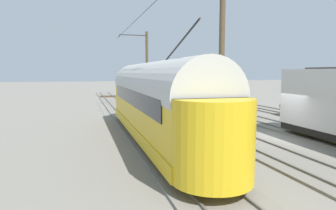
% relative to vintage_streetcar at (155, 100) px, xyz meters
% --- Properties ---
extents(ground_plane, '(220.00, 220.00, 0.00)m').
position_rel_vintage_streetcar_xyz_m(ground_plane, '(-7.02, 1.03, -2.26)').
color(ground_plane, gray).
extents(track_adjacent_siding, '(2.80, 80.00, 0.18)m').
position_rel_vintage_streetcar_xyz_m(track_adjacent_siding, '(-9.37, 0.72, -2.21)').
color(track_adjacent_siding, slate).
rests_on(track_adjacent_siding, ground).
extents(track_third_siding, '(2.80, 80.00, 0.18)m').
position_rel_vintage_streetcar_xyz_m(track_third_siding, '(-4.68, 0.72, -2.21)').
color(track_third_siding, slate).
rests_on(track_third_siding, ground).
extents(track_outer_siding, '(2.80, 80.00, 0.18)m').
position_rel_vintage_streetcar_xyz_m(track_outer_siding, '(0.00, 0.72, -2.21)').
color(track_outer_siding, slate).
rests_on(track_outer_siding, ground).
extents(vintage_streetcar, '(2.65, 17.25, 5.36)m').
position_rel_vintage_streetcar_xyz_m(vintage_streetcar, '(0.00, 0.00, 0.00)').
color(vintage_streetcar, gold).
rests_on(vintage_streetcar, ground).
extents(catenary_pole_foreground, '(3.04, 0.28, 7.92)m').
position_rel_vintage_streetcar_xyz_m(catenary_pole_foreground, '(-2.74, -14.96, 1.88)').
color(catenary_pole_foreground, '#4C3D28').
rests_on(catenary_pole_foreground, ground).
extents(catenary_pole_mid_near, '(3.04, 0.28, 7.92)m').
position_rel_vintage_streetcar_xyz_m(catenary_pole_mid_near, '(-2.74, 2.20, 1.88)').
color(catenary_pole_mid_near, '#4C3D28').
rests_on(catenary_pole_mid_near, ground).
extents(overhead_wire_run, '(2.84, 21.16, 0.18)m').
position_rel_vintage_streetcar_xyz_m(overhead_wire_run, '(-0.11, -7.06, 5.12)').
color(overhead_wire_run, black).
rests_on(overhead_wire_run, ground).
extents(switch_stand, '(0.50, 0.30, 1.24)m').
position_rel_vintage_streetcar_xyz_m(switch_stand, '(-15.28, -5.22, -1.56)').
color(switch_stand, black).
rests_on(switch_stand, ground).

